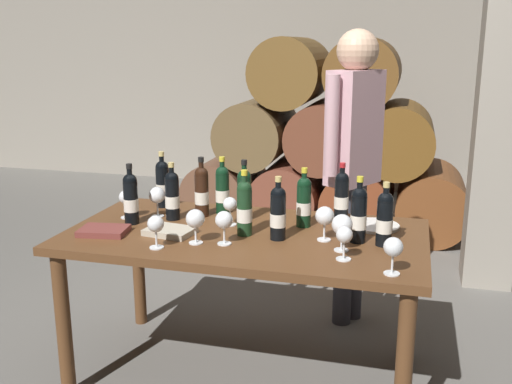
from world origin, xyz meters
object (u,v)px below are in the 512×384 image
object	(u,v)px
dining_table	(245,250)
wine_glass_8	(230,205)
wine_bottle_5	(304,201)
wine_bottle_11	(278,212)
wine_glass_7	(157,196)
wine_glass_4	(224,221)
wine_glass_5	(342,225)
serving_plate	(375,226)
wine_bottle_2	(385,218)
wine_bottle_8	(222,189)
wine_glass_9	(325,217)
wine_bottle_9	(244,194)
sommelier_presenting	(353,151)
wine_bottle_1	(244,207)
wine_bottle_6	(342,196)
wine_bottle_7	(202,191)
wine_glass_2	(195,220)
wine_bottle_0	(172,195)
wine_glass_6	(126,198)
tasting_notebook	(170,231)
wine_bottle_4	(162,183)
wine_glass_0	(344,236)
leather_ledger	(104,231)
wine_bottle_10	(131,198)
wine_glass_3	(156,225)
wine_bottle_3	(359,214)

from	to	relation	value
dining_table	wine_glass_8	world-z (taller)	wine_glass_8
wine_bottle_5	wine_bottle_11	distance (m)	0.24
wine_glass_7	wine_glass_4	bearing A→B (deg)	-34.34
wine_glass_5	serving_plate	size ratio (longest dim) A/B	0.68
wine_bottle_2	wine_glass_7	xyz separation A→B (m)	(-1.16, 0.15, -0.01)
dining_table	wine_bottle_8	bearing A→B (deg)	125.93
wine_glass_7	wine_glass_9	distance (m)	0.91
wine_bottle_9	wine_glass_9	bearing A→B (deg)	-26.35
wine_bottle_8	sommelier_presenting	distance (m)	0.80
wine_bottle_1	wine_bottle_6	xyz separation A→B (m)	(0.41, 0.36, -0.01)
dining_table	serving_plate	distance (m)	0.65
wine_bottle_7	wine_glass_2	distance (m)	0.44
wine_bottle_0	wine_bottle_9	world-z (taller)	wine_bottle_9
wine_glass_4	sommelier_presenting	distance (m)	1.06
serving_plate	wine_glass_7	bearing A→B (deg)	-174.26
wine_glass_6	tasting_notebook	bearing A→B (deg)	-30.45
wine_glass_7	serving_plate	bearing A→B (deg)	5.74
wine_bottle_4	wine_glass_0	world-z (taller)	wine_bottle_4
wine_bottle_4	wine_bottle_8	distance (m)	0.36
leather_ledger	wine_bottle_10	bearing A→B (deg)	64.56
wine_bottle_1	wine_bottle_5	bearing A→B (deg)	39.75
wine_bottle_4	wine_glass_4	world-z (taller)	wine_bottle_4
wine_bottle_4	wine_bottle_2	bearing A→B (deg)	-15.50
wine_bottle_4	wine_bottle_10	distance (m)	0.33
wine_glass_3	wine_glass_9	xyz separation A→B (m)	(0.70, 0.30, 0.01)
wine_bottle_11	wine_bottle_6	bearing A→B (deg)	57.40
tasting_notebook	wine_bottle_2	bearing A→B (deg)	14.19
wine_bottle_3	wine_glass_8	distance (m)	0.64
serving_plate	wine_bottle_10	bearing A→B (deg)	-167.86
wine_bottle_5	wine_glass_9	bearing A→B (deg)	-54.89
wine_bottle_5	serving_plate	bearing A→B (deg)	12.54
wine_glass_2	wine_glass_7	distance (m)	0.48
wine_bottle_1	wine_bottle_11	world-z (taller)	wine_bottle_1
wine_bottle_2	wine_bottle_6	bearing A→B (deg)	124.41
dining_table	wine_glass_5	world-z (taller)	wine_glass_5
dining_table	wine_bottle_1	distance (m)	0.23
wine_bottle_8	wine_glass_4	xyz separation A→B (m)	(0.16, -0.47, -0.02)
wine_glass_9	wine_bottle_1	bearing A→B (deg)	-177.39
tasting_notebook	wine_glass_6	bearing A→B (deg)	157.91
wine_bottle_5	wine_glass_4	world-z (taller)	wine_bottle_5
wine_bottle_9	wine_glass_6	xyz separation A→B (m)	(-0.60, -0.13, -0.03)
dining_table	wine_bottle_8	world-z (taller)	wine_bottle_8
wine_bottle_1	wine_bottle_3	bearing A→B (deg)	3.78
wine_glass_8	serving_plate	size ratio (longest dim) A/B	0.60
wine_bottle_5	wine_bottle_6	xyz separation A→B (m)	(0.16, 0.15, 0.00)
wine_bottle_9	wine_glass_8	distance (m)	0.12
dining_table	serving_plate	size ratio (longest dim) A/B	7.08
wine_glass_0	wine_glass_6	size ratio (longest dim) A/B	0.98
wine_bottle_6	wine_glass_3	distance (m)	0.97
wine_bottle_9	wine_bottle_1	bearing A→B (deg)	-73.64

